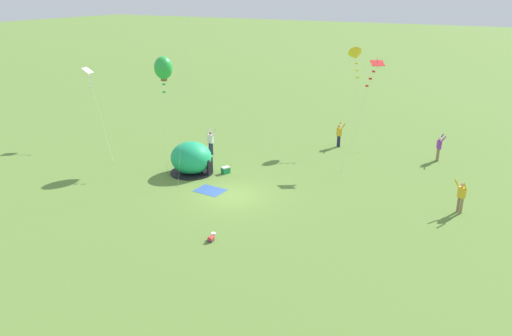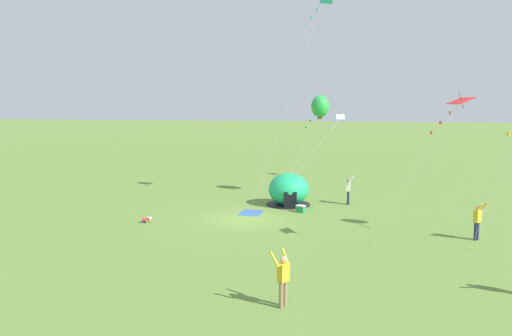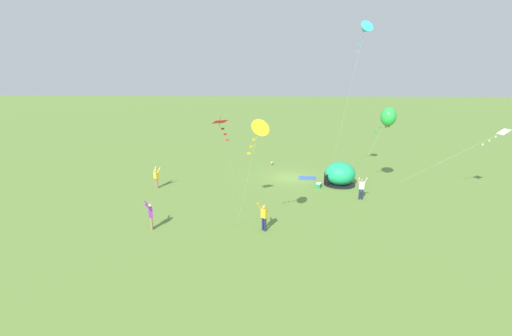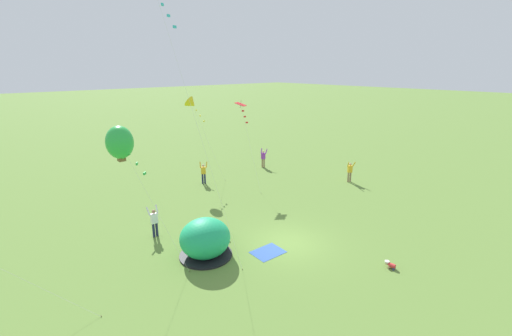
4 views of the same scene
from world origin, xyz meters
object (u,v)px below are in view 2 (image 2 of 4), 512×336
Objects in this scene: toddler_crawling at (147,220)px; kite_green at (320,106)px; cooler_box at (301,209)px; person_near_tent at (349,189)px; kite_cyan at (323,0)px; kite_red at (456,107)px; person_watching_sky at (477,220)px; popup_tent at (289,190)px; person_flying_kite at (283,278)px; kite_white at (338,121)px.

toddler_crawling is 14.41m from kite_green.
cooler_box is 0.34× the size of person_near_tent.
kite_cyan reaches higher than person_near_tent.
kite_red reaches higher than cooler_box.
person_watching_sky is 0.26× the size of kite_green.
popup_tent is at bearing -138.61° from kite_red.
kite_green is at bearing -152.67° from kite_red.
person_flying_kite is (14.29, 0.90, 0.78)m from cooler_box.
person_near_tent is 0.30× the size of kite_white.
kite_cyan is (-2.75, 0.99, 12.77)m from cooler_box.
cooler_box is at bearing -43.21° from person_near_tent.
person_near_tent is 12.13m from kite_cyan.
person_flying_kite is 10.85m from kite_red.
kite_red is at bearing 23.09° from person_near_tent.
kite_red is at bearing 41.39° from popup_tent.
kite_cyan is (-7.28, -8.05, 11.99)m from person_watching_sky.
kite_white reaches higher than person_near_tent.
kite_cyan reaches higher than person_watching_sky.
kite_cyan is 2.18× the size of kite_white.
kite_red reaches higher than toddler_crawling.
kite_cyan is 7.06m from kite_green.
popup_tent is at bearing -75.01° from person_near_tent.
cooler_box is 0.10× the size of kite_white.
toddler_crawling is 17.21m from person_watching_sky.
kite_white is at bearing 172.62° from cooler_box.
toddler_crawling is at bearing -56.42° from person_near_tent.
toddler_crawling is 0.29× the size of person_flying_kite.
cooler_box is 12.08m from kite_red.
kite_cyan reaches higher than kite_red.
kite_red is at bearing 27.33° from kite_green.
person_near_tent is at bearing 43.20° from kite_green.
kite_cyan reaches higher than cooler_box.
toddler_crawling is 0.08× the size of kite_green.
kite_red is (7.39, 7.24, 6.24)m from cooler_box.
kite_red reaches higher than kite_white.
kite_white is at bearing 150.75° from toddler_crawling.
popup_tent reaches higher than person_flying_kite.
person_near_tent reaches higher than toddler_crawling.
toddler_crawling is at bearing -48.79° from popup_tent.
toddler_crawling is at bearing -101.41° from kite_red.
kite_red is at bearing 31.67° from kite_cyan.
person_watching_sky is (6.50, 10.04, 0.00)m from popup_tent.
kite_white is (-13.36, 1.73, 4.90)m from cooler_box.
person_flying_kite is at bearing -6.33° from person_near_tent.
person_flying_kite is 0.27× the size of kite_red.
kite_white is (-10.61, 0.74, -7.87)m from kite_cyan.
kite_cyan is 13.23m from kite_white.
popup_tent is at bearing -13.52° from kite_white.
toddler_crawling is 20.81m from kite_white.
cooler_box is at bearing -7.94° from kite_green.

